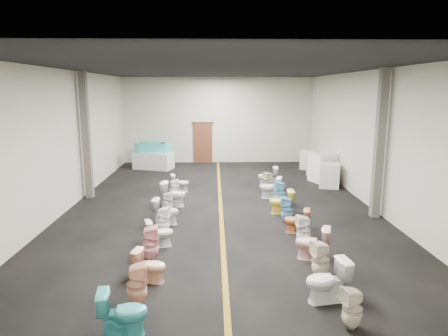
{
  "coord_description": "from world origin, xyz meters",
  "views": [
    {
      "loc": [
        -0.22,
        -13.23,
        3.88
      ],
      "look_at": [
        0.15,
        1.0,
        1.06
      ],
      "focal_mm": 32.0,
      "sensor_mm": 36.0,
      "label": 1
    }
  ],
  "objects_px": {
    "appliance_crate_d": "(308,160)",
    "toilet_left_2": "(150,266)",
    "toilet_right_1": "(327,281)",
    "toilet_right_8": "(280,193)",
    "display_table": "(154,161)",
    "toilet_right_11": "(268,176)",
    "toilet_left_5": "(163,220)",
    "toilet_left_6": "(166,211)",
    "toilet_left_3": "(150,244)",
    "toilet_left_4": "(159,233)",
    "toilet_right_0": "(352,308)",
    "toilet_right_6": "(287,210)",
    "bathtub": "(153,147)",
    "toilet_left_10": "(180,183)",
    "toilet_left_8": "(174,194)",
    "toilet_left_0": "(123,312)",
    "appliance_crate_a": "(329,175)",
    "appliance_crate_c": "(314,166)",
    "toilet_right_10": "(268,182)",
    "toilet_right_7": "(281,202)",
    "toilet_right_5": "(297,221)",
    "toilet_left_7": "(167,203)",
    "toilet_right_2": "(321,260)",
    "toilet_right_3": "(312,243)",
    "toilet_right_9": "(271,187)",
    "toilet_left_1": "(137,285)",
    "appliance_crate_b": "(323,167)",
    "toilet_right_4": "(304,230)"
  },
  "relations": [
    {
      "from": "toilet_left_0",
      "to": "appliance_crate_a",
      "type": "bearing_deg",
      "value": -40.01
    },
    {
      "from": "toilet_left_8",
      "to": "toilet_right_5",
      "type": "bearing_deg",
      "value": -117.24
    },
    {
      "from": "bathtub",
      "to": "toilet_left_10",
      "type": "relative_size",
      "value": 2.58
    },
    {
      "from": "toilet_left_2",
      "to": "toilet_right_9",
      "type": "bearing_deg",
      "value": -14.87
    },
    {
      "from": "toilet_right_2",
      "to": "toilet_left_5",
      "type": "bearing_deg",
      "value": -141.75
    },
    {
      "from": "toilet_left_7",
      "to": "toilet_right_10",
      "type": "xyz_separation_m",
      "value": [
        3.58,
        2.7,
        0.04
      ]
    },
    {
      "from": "toilet_left_2",
      "to": "toilet_right_4",
      "type": "relative_size",
      "value": 0.88
    },
    {
      "from": "toilet_left_0",
      "to": "toilet_left_2",
      "type": "bearing_deg",
      "value": -12.3
    },
    {
      "from": "toilet_left_5",
      "to": "toilet_right_6",
      "type": "distance_m",
      "value": 3.63
    },
    {
      "from": "toilet_left_1",
      "to": "toilet_right_5",
      "type": "distance_m",
      "value": 5.16
    },
    {
      "from": "toilet_left_3",
      "to": "toilet_left_4",
      "type": "bearing_deg",
      "value": -14.27
    },
    {
      "from": "bathtub",
      "to": "toilet_right_0",
      "type": "distance_m",
      "value": 14.6
    },
    {
      "from": "toilet_left_2",
      "to": "toilet_left_8",
      "type": "xyz_separation_m",
      "value": [
        -0.04,
        5.38,
        0.08
      ]
    },
    {
      "from": "appliance_crate_a",
      "to": "toilet_left_3",
      "type": "bearing_deg",
      "value": -131.58
    },
    {
      "from": "toilet_left_4",
      "to": "appliance_crate_d",
      "type": "bearing_deg",
      "value": -49.54
    },
    {
      "from": "appliance_crate_d",
      "to": "toilet_left_2",
      "type": "relative_size",
      "value": 1.32
    },
    {
      "from": "appliance_crate_c",
      "to": "toilet_right_5",
      "type": "xyz_separation_m",
      "value": [
        -2.36,
        -7.55,
        -0.04
      ]
    },
    {
      "from": "appliance_crate_c",
      "to": "toilet_left_5",
      "type": "relative_size",
      "value": 1.05
    },
    {
      "from": "toilet_right_0",
      "to": "toilet_right_8",
      "type": "height_order",
      "value": "toilet_right_8"
    },
    {
      "from": "appliance_crate_c",
      "to": "toilet_right_7",
      "type": "xyz_separation_m",
      "value": [
        -2.49,
        -5.8,
        -0.01
      ]
    },
    {
      "from": "toilet_left_2",
      "to": "toilet_left_4",
      "type": "xyz_separation_m",
      "value": [
        -0.05,
        1.86,
        0.01
      ]
    },
    {
      "from": "toilet_left_1",
      "to": "appliance_crate_b",
      "type": "bearing_deg",
      "value": -42.73
    },
    {
      "from": "toilet_left_5",
      "to": "toilet_left_6",
      "type": "height_order",
      "value": "toilet_left_6"
    },
    {
      "from": "toilet_left_10",
      "to": "toilet_right_5",
      "type": "xyz_separation_m",
      "value": [
        3.55,
        -4.49,
        -0.01
      ]
    },
    {
      "from": "toilet_left_3",
      "to": "toilet_right_1",
      "type": "xyz_separation_m",
      "value": [
        3.54,
        -1.88,
        -0.01
      ]
    },
    {
      "from": "toilet_right_1",
      "to": "toilet_right_8",
      "type": "height_order",
      "value": "toilet_right_8"
    },
    {
      "from": "toilet_left_10",
      "to": "toilet_left_3",
      "type": "bearing_deg",
      "value": 166.22
    },
    {
      "from": "display_table",
      "to": "toilet_right_11",
      "type": "relative_size",
      "value": 2.28
    },
    {
      "from": "toilet_left_8",
      "to": "toilet_right_2",
      "type": "distance_m",
      "value": 6.4
    },
    {
      "from": "toilet_left_0",
      "to": "toilet_right_10",
      "type": "relative_size",
      "value": 1.02
    },
    {
      "from": "bathtub",
      "to": "toilet_left_3",
      "type": "height_order",
      "value": "bathtub"
    },
    {
      "from": "toilet_right_5",
      "to": "toilet_right_8",
      "type": "height_order",
      "value": "toilet_right_8"
    },
    {
      "from": "appliance_crate_c",
      "to": "toilet_right_9",
      "type": "distance_m",
      "value": 4.76
    },
    {
      "from": "toilet_left_2",
      "to": "toilet_right_7",
      "type": "height_order",
      "value": "toilet_right_7"
    },
    {
      "from": "toilet_left_8",
      "to": "toilet_right_10",
      "type": "distance_m",
      "value": 3.94
    },
    {
      "from": "toilet_right_6",
      "to": "toilet_right_0",
      "type": "bearing_deg",
      "value": 14.1
    },
    {
      "from": "toilet_left_6",
      "to": "toilet_right_7",
      "type": "relative_size",
      "value": 1.0
    },
    {
      "from": "toilet_right_0",
      "to": "toilet_right_8",
      "type": "distance_m",
      "value": 7.17
    },
    {
      "from": "toilet_right_0",
      "to": "toilet_right_5",
      "type": "bearing_deg",
      "value": 166.73
    },
    {
      "from": "toilet_left_0",
      "to": "toilet_right_11",
      "type": "distance_m",
      "value": 10.54
    },
    {
      "from": "bathtub",
      "to": "toilet_left_10",
      "type": "xyz_separation_m",
      "value": [
        1.69,
        -4.65,
        -0.71
      ]
    },
    {
      "from": "toilet_left_8",
      "to": "toilet_right_9",
      "type": "bearing_deg",
      "value": -66.18
    },
    {
      "from": "toilet_right_2",
      "to": "toilet_right_3",
      "type": "bearing_deg",
      "value": 162.23
    },
    {
      "from": "toilet_left_8",
      "to": "toilet_right_11",
      "type": "distance_m",
      "value": 4.45
    },
    {
      "from": "toilet_right_5",
      "to": "toilet_right_11",
      "type": "xyz_separation_m",
      "value": [
        -0.07,
        5.35,
        0.06
      ]
    },
    {
      "from": "toilet_left_2",
      "to": "toilet_right_10",
      "type": "distance_m",
      "value": 8.03
    },
    {
      "from": "appliance_crate_c",
      "to": "toilet_right_1",
      "type": "bearing_deg",
      "value": -102.82
    },
    {
      "from": "display_table",
      "to": "toilet_left_5",
      "type": "height_order",
      "value": "display_table"
    },
    {
      "from": "appliance_crate_a",
      "to": "toilet_right_3",
      "type": "distance_m",
      "value": 7.26
    },
    {
      "from": "appliance_crate_a",
      "to": "toilet_left_3",
      "type": "height_order",
      "value": "appliance_crate_a"
    }
  ]
}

